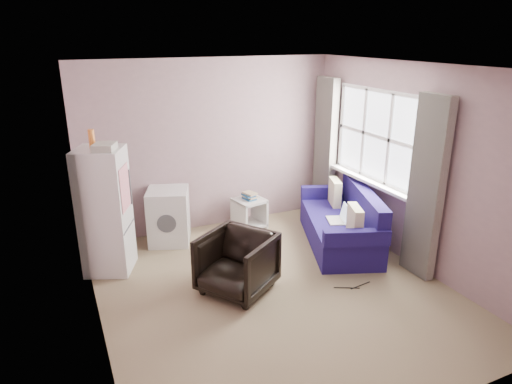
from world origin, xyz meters
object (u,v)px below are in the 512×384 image
fridge (105,210)px  sofa (343,224)px  armchair (237,261)px  side_table (249,211)px  washing_machine (169,215)px

fridge → sofa: bearing=12.6°
armchair → sofa: sofa is taller
armchair → sofa: (1.82, 0.53, -0.09)m
sofa → side_table: bearing=153.5°
fridge → sofa: 3.16m
washing_machine → side_table: washing_machine is taller
armchair → sofa: bearing=71.7°
sofa → washing_machine: bearing=174.8°
side_table → washing_machine: bearing=179.1°
washing_machine → sofa: 2.44m
washing_machine → side_table: 1.23m
washing_machine → fridge: bearing=-131.3°
armchair → fridge: fridge is taller
side_table → sofa: size_ratio=0.29×
washing_machine → side_table: (1.23, -0.02, -0.14)m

